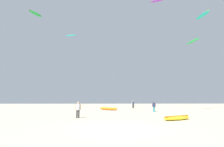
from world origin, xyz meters
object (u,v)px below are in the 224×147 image
object	(u,v)px
person_midground	(133,104)
kite_aloft_2	(35,14)
kite_grounded_mid	(177,118)
kite_aloft_4	(193,41)
kite_aloft_1	(71,35)
person_foreground	(78,108)
kite_aloft_0	(157,1)
kite_aloft_5	(203,15)
kite_grounded_near	(108,109)
person_left	(154,106)

from	to	relation	value
person_midground	kite_aloft_2	bearing A→B (deg)	-122.29
kite_grounded_mid	kite_aloft_4	distance (m)	19.57
person_midground	kite_aloft_1	bearing A→B (deg)	-107.77
person_foreground	kite_aloft_0	bearing A→B (deg)	-55.54
kite_aloft_0	kite_aloft_4	xyz separation A→B (m)	(4.79, -4.21, -10.61)
person_foreground	kite_grounded_mid	size ratio (longest dim) A/B	0.49
person_foreground	kite_aloft_1	distance (m)	25.58
kite_aloft_1	kite_aloft_5	distance (m)	29.81
kite_grounded_mid	kite_aloft_5	xyz separation A→B (m)	(14.09, 17.58, 19.95)
person_foreground	kite_aloft_0	size ratio (longest dim) A/B	0.56
kite_aloft_0	kite_aloft_5	distance (m)	10.51
person_midground	kite_grounded_near	xyz separation A→B (m)	(-5.35, -6.06, -0.74)
kite_aloft_4	kite_aloft_2	bearing A→B (deg)	156.08
kite_grounded_near	kite_grounded_mid	distance (m)	15.86
person_midground	kite_aloft_0	xyz separation A→B (m)	(5.15, -3.77, 22.01)
kite_grounded_near	kite_aloft_2	world-z (taller)	kite_aloft_2
kite_aloft_5	person_midground	bearing A→B (deg)	169.06
kite_grounded_mid	kite_aloft_2	world-z (taller)	kite_aloft_2
kite_aloft_0	kite_aloft_4	world-z (taller)	kite_aloft_0
person_left	person_foreground	bearing A→B (deg)	-32.22
kite_aloft_0	kite_aloft_4	size ratio (longest dim) A/B	0.91
person_left	kite_aloft_0	xyz separation A→B (m)	(3.42, 6.65, 22.06)
person_midground	kite_aloft_4	world-z (taller)	kite_aloft_4
person_midground	kite_aloft_5	distance (m)	24.68
person_foreground	kite_aloft_4	bearing A→B (deg)	-72.87
person_midground	kite_aloft_2	size ratio (longest dim) A/B	0.38
kite_aloft_4	kite_aloft_5	distance (m)	10.68
kite_aloft_1	kite_aloft_4	size ratio (longest dim) A/B	0.86
kite_aloft_4	kite_aloft_5	xyz separation A→B (m)	(5.30, 5.03, 7.79)
kite_aloft_1	person_foreground	bearing A→B (deg)	-73.89
person_left	kite_grounded_mid	bearing A→B (deg)	15.39
person_foreground	kite_grounded_mid	distance (m)	9.88
person_midground	kite_aloft_5	world-z (taller)	kite_aloft_5
kite_aloft_2	kite_aloft_5	xyz separation A→B (m)	(41.55, -11.05, -5.95)
person_midground	kite_aloft_1	size ratio (longest dim) A/B	0.58
person_left	kite_aloft_5	xyz separation A→B (m)	(13.51, 7.47, 19.24)
person_foreground	person_left	distance (m)	13.24
person_foreground	kite_aloft_2	bearing A→B (deg)	20.33
person_midground	kite_grounded_near	size ratio (longest dim) A/B	0.44
kite_aloft_0	kite_grounded_mid	bearing A→B (deg)	-103.42
kite_grounded_near	kite_aloft_2	xyz separation A→B (m)	(-20.96, 14.17, 25.87)
person_foreground	kite_aloft_4	distance (m)	24.23
kite_grounded_near	kite_aloft_2	distance (m)	36.18
kite_aloft_4	person_midground	bearing A→B (deg)	141.26
kite_grounded_mid	kite_aloft_1	bearing A→B (deg)	125.85
person_foreground	kite_aloft_2	world-z (taller)	kite_aloft_2
person_midground	person_left	world-z (taller)	person_midground
kite_aloft_1	person_left	bearing A→B (deg)	-34.86
person_foreground	kite_aloft_0	xyz separation A→B (m)	(13.69, 14.99, 21.98)
person_left	kite_aloft_0	world-z (taller)	kite_aloft_0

